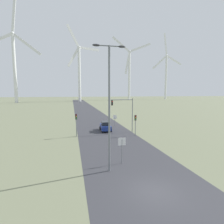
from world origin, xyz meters
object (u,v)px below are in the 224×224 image
Objects in this scene: traffic_light_mast_overhead at (124,108)px; wind_turbine_center at (79,68)px; car_approaching at (105,126)px; wind_turbine_left at (14,60)px; traffic_light_post_near_right at (135,121)px; wind_turbine_far_right at (166,72)px; stop_sign_near at (122,145)px; wind_turbine_right at (129,70)px; traffic_light_post_near_left at (76,120)px; streetlamp at (109,96)px; stop_sign_far at (115,119)px.

traffic_light_mast_overhead is 0.11× the size of wind_turbine_center.
car_approaching is 0.06× the size of wind_turbine_left.
wind_turbine_far_right reaches higher than traffic_light_post_near_right.
stop_sign_near is 159.79m from wind_turbine_right.
wind_turbine_left is at bearing -163.62° from wind_turbine_right.
wind_turbine_center is at bearing 87.15° from traffic_light_post_near_left.
streetlamp is 16.39m from traffic_light_mast_overhead.
wind_turbine_left is (-47.94, 101.75, 28.42)m from stop_sign_far.
traffic_light_post_near_left is at bearing -139.68° from stop_sign_far.
stop_sign_far is 11.05m from traffic_light_post_near_left.
traffic_light_post_near_left is (-8.38, -7.11, 1.08)m from stop_sign_far.
wind_turbine_far_right is (92.82, 147.23, 25.32)m from traffic_light_mast_overhead.
stop_sign_far is at bearing 40.32° from traffic_light_post_near_left.
wind_turbine_right is 0.87× the size of wind_turbine_far_right.
traffic_light_post_near_left is 118.76m from wind_turbine_center.
traffic_light_post_near_left is 6.73m from car_approaching.
streetlamp is 14.97m from traffic_light_post_near_right.
wind_turbine_far_right is (97.22, 160.84, 27.88)m from stop_sign_near.
traffic_light_mast_overhead is 0.10× the size of wind_turbine_right.
stop_sign_near is 0.78× the size of traffic_light_post_near_right.
wind_turbine_right reaches higher than car_approaching.
traffic_light_post_near_right is 0.06× the size of wind_turbine_right.
wind_turbine_right is at bearing 70.24° from stop_sign_far.
wind_turbine_left reaches higher than traffic_light_mast_overhead.
stop_sign_near is 15.81m from car_approaching.
stop_sign_near is 0.04× the size of wind_turbine_left.
car_approaching is at bearing 85.38° from stop_sign_near.
traffic_light_post_near_right is at bearing -66.32° from traffic_light_mast_overhead.
traffic_light_post_near_right is 0.05× the size of wind_turbine_left.
wind_turbine_center is (3.11, 130.08, 19.59)m from streetlamp.
wind_turbine_right reaches higher than stop_sign_near.
traffic_light_post_near_right is (9.88, -1.54, -0.21)m from traffic_light_post_near_left.
wind_turbine_right is at bearing 68.10° from traffic_light_post_near_left.
traffic_light_post_near_left is 0.61× the size of traffic_light_mast_overhead.
wind_turbine_right is (54.92, 136.64, 26.29)m from traffic_light_post_near_left.
stop_sign_far is 111.93m from wind_turbine_center.
traffic_light_mast_overhead is (0.32, -5.97, 2.76)m from stop_sign_far.
traffic_light_post_near_left is (-4.30, 12.46, 0.89)m from stop_sign_near.
traffic_light_post_near_left is 8.94m from traffic_light_mast_overhead.
streetlamp reaches higher than stop_sign_far.
stop_sign_far is at bearing 78.23° from stop_sign_near.
wind_turbine_center is at bearing -157.41° from wind_turbine_right.
streetlamp is at bearing -120.28° from traffic_light_post_near_right.
traffic_light_post_near_right is at bearing -121.44° from wind_turbine_far_right.
wind_turbine_center reaches higher than traffic_light_post_near_left.
wind_turbine_far_right reaches higher than wind_turbine_center.
car_approaching is at bearing 80.39° from streetlamp.
stop_sign_near is at bearing -121.15° from wind_turbine_far_right.
wind_turbine_left is 1.01× the size of wind_turbine_far_right.
wind_turbine_far_right is (91.65, 149.91, 27.20)m from traffic_light_post_near_right.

